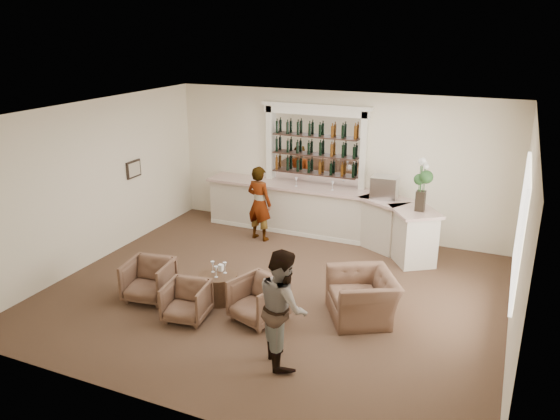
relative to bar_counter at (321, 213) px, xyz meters
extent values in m
plane|color=brown|center=(0.16, -3.00, -0.57)|extent=(8.00, 8.00, 0.00)
cube|color=#F6EBCC|center=(0.16, 0.50, 1.08)|extent=(8.00, 0.04, 3.30)
cube|color=#F6EBCC|center=(-3.84, -3.00, 1.08)|extent=(0.04, 7.00, 3.30)
cube|color=#F6EBCC|center=(4.16, -3.00, 1.08)|extent=(0.04, 7.00, 3.30)
cube|color=silver|center=(0.16, -3.00, 2.73)|extent=(8.00, 7.00, 0.04)
cube|color=white|center=(4.13, -2.50, 1.13)|extent=(0.05, 2.40, 1.90)
cube|color=black|center=(-3.81, -1.80, 1.08)|extent=(0.04, 0.46, 0.38)
cube|color=beige|center=(-3.78, -1.80, 1.08)|extent=(0.01, 0.38, 0.30)
cube|color=beige|center=(-0.84, 0.15, -0.03)|extent=(4.00, 0.70, 1.08)
cube|color=#C4A699|center=(-0.84, 0.13, 0.54)|extent=(4.10, 0.82, 0.06)
cube|color=beige|center=(1.51, -0.08, -0.03)|extent=(1.12, 1.04, 1.08)
cube|color=#C4A699|center=(1.51, -0.10, 0.54)|extent=(1.27, 1.19, 0.06)
cube|color=beige|center=(2.21, -0.60, -0.03)|extent=(1.08, 1.14, 1.08)
cube|color=#C4A699|center=(2.21, -0.62, 0.54)|extent=(1.24, 1.29, 0.06)
cube|color=silver|center=(-0.84, -0.18, -0.52)|extent=(4.00, 0.06, 0.10)
cube|color=white|center=(-0.34, 0.48, 1.38)|extent=(2.15, 0.02, 1.65)
cube|color=silver|center=(-1.49, 0.42, 0.88)|extent=(0.14, 0.16, 2.90)
cube|color=silver|center=(0.81, 0.42, 0.88)|extent=(0.14, 0.16, 2.90)
cube|color=silver|center=(-0.34, 0.42, 2.27)|extent=(2.52, 0.16, 0.18)
cube|color=silver|center=(-0.34, 0.42, 2.39)|extent=(2.64, 0.20, 0.08)
cube|color=black|center=(-0.34, 0.37, 0.81)|extent=(2.05, 0.20, 0.03)
cube|color=black|center=(-0.34, 0.37, 1.25)|extent=(2.05, 0.20, 0.03)
cube|color=black|center=(-0.34, 0.37, 1.69)|extent=(2.05, 0.20, 0.03)
cylinder|color=#4B3120|center=(-0.64, -3.66, -0.32)|extent=(0.69, 0.69, 0.50)
imported|color=gray|center=(-1.24, -0.71, 0.29)|extent=(0.70, 0.53, 1.72)
imported|color=gray|center=(1.15, -4.91, 0.30)|extent=(1.04, 1.08, 1.75)
imported|color=brown|center=(-1.80, -4.12, -0.21)|extent=(0.89, 0.91, 0.73)
imported|color=brown|center=(-0.79, -4.46, -0.25)|extent=(0.79, 0.81, 0.65)
imported|color=brown|center=(0.32, -4.01, -0.21)|extent=(1.00, 1.01, 0.73)
imported|color=brown|center=(1.88, -3.24, -0.19)|extent=(1.48, 1.54, 0.77)
cube|color=#BABABF|center=(1.44, -0.07, 0.81)|extent=(0.57, 0.49, 0.48)
cube|color=black|center=(2.30, -0.62, 0.77)|extent=(0.18, 0.18, 0.41)
cube|color=white|center=(-0.66, -3.52, -0.01)|extent=(0.08, 0.08, 0.12)
camera|label=1|loc=(3.88, -11.26, 4.10)|focal=35.00mm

